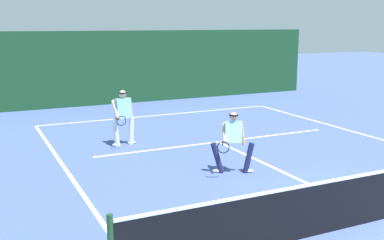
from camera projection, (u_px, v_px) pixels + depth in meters
name	position (u px, v px, depth m)	size (l,w,h in m)	color
ground_plane	(383.00, 219.00, 8.82)	(80.00, 80.00, 0.00)	#445894
court_line_baseline_far	(161.00, 115.00, 18.81)	(9.67, 0.10, 0.01)	white
court_line_service	(218.00, 142.00, 14.54)	(7.88, 0.10, 0.01)	white
court_line_centre	(281.00, 171.00, 11.64)	(0.10, 6.40, 0.01)	white
player_near	(233.00, 140.00, 11.38)	(1.14, 0.83, 1.53)	#1E234C
player_far	(123.00, 115.00, 13.99)	(0.78, 0.87, 1.68)	silver
back_fence_windscreen	(133.00, 67.00, 21.49)	(18.76, 0.12, 3.31)	#184124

